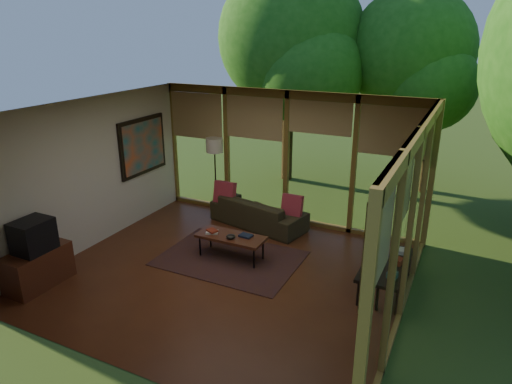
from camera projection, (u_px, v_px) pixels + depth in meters
The scene contains 25 objects.
floor at pixel (227, 273), 7.51m from camera, with size 5.50×5.50×0.00m, color #5D2D18.
ceiling at pixel (223, 109), 6.60m from camera, with size 5.50×5.50×0.00m, color white.
wall_left at pixel (92, 174), 8.19m from camera, with size 0.04×5.00×2.70m, color beige.
wall_front at pixel (111, 269), 4.94m from camera, with size 5.50×0.04×2.70m, color beige.
window_wall_back at pixel (286, 158), 9.17m from camera, with size 5.50×0.12×2.70m, color olive.
window_wall_right at pixel (409, 229), 5.92m from camera, with size 0.12×5.00×2.70m, color olive.
tree_nw at pixel (291, 38), 11.16m from camera, with size 3.56×3.56×5.38m.
tree_ne at pixel (410, 52), 10.59m from camera, with size 2.90×2.90×4.76m.
rug at pixel (230, 258), 8.00m from camera, with size 2.38×1.68×0.01m, color brown.
sofa at pixel (258, 212), 9.26m from camera, with size 1.98×0.78×0.58m, color #36301B.
pillow_left at pixel (225, 193), 9.43m from camera, with size 0.45×0.15×0.45m, color maroon.
pillow_right at pixel (292, 205), 8.81m from camera, with size 0.40×0.13×0.40m, color maroon.
ct_book_lower at pixel (212, 232), 7.99m from camera, with size 0.21×0.16×0.03m, color beige.
ct_book_upper at pixel (212, 231), 7.98m from camera, with size 0.19×0.14×0.03m, color maroon.
ct_book_side at pixel (246, 236), 7.85m from camera, with size 0.22×0.16×0.03m, color black.
ct_bowl at pixel (231, 236), 7.78m from camera, with size 0.16×0.16×0.07m, color black.
media_cabinet at pixel (38, 268), 7.09m from camera, with size 0.50×1.00×0.60m, color #562817.
television at pixel (33, 236), 6.89m from camera, with size 0.45×0.55×0.50m, color black.
console_book_a at pixel (380, 272), 6.56m from camera, with size 0.24×0.17×0.09m, color #2F534C.
console_book_b at pixel (386, 259), 6.94m from camera, with size 0.21×0.15×0.09m, color maroon.
console_book_c at pixel (391, 249), 7.29m from camera, with size 0.25×0.18×0.07m, color beige.
floor_lamp at pixel (215, 149), 9.61m from camera, with size 0.36×0.36×1.65m.
coffee_table at pixel (231, 237), 7.91m from camera, with size 1.20×0.50×0.43m.
side_console at pixel (385, 265), 6.93m from camera, with size 0.60×1.40×0.46m.
wall_painting at pixel (143, 146), 9.29m from camera, with size 0.06×1.35×1.15m.
Camera 1 is at (3.33, -5.74, 3.80)m, focal length 32.00 mm.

